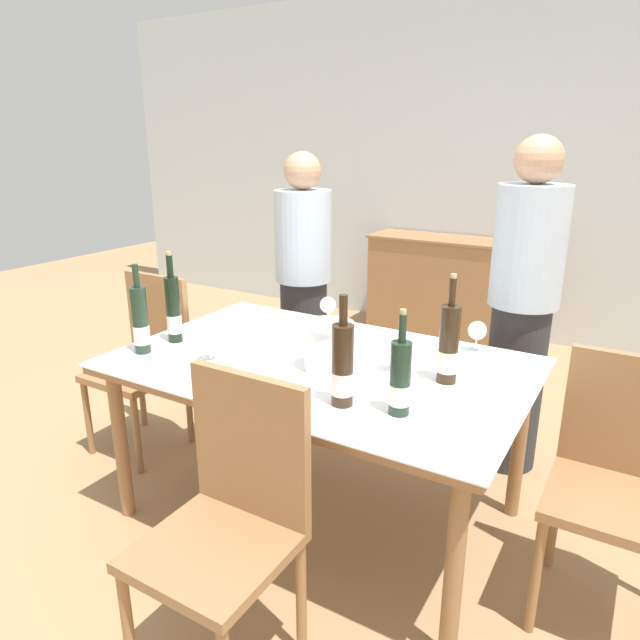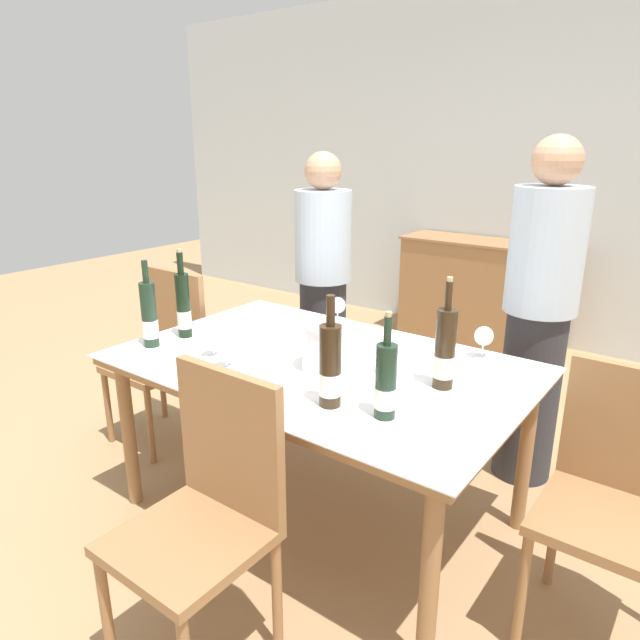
{
  "view_description": "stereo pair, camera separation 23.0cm",
  "coord_description": "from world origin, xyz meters",
  "px_view_note": "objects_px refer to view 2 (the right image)",
  "views": [
    {
      "loc": [
        1.12,
        -1.89,
        1.62
      ],
      "look_at": [
        0.0,
        0.0,
        0.92
      ],
      "focal_mm": 32.0,
      "sensor_mm": 36.0,
      "label": 1
    },
    {
      "loc": [
        1.31,
        -1.76,
        1.62
      ],
      "look_at": [
        0.0,
        0.0,
        0.92
      ],
      "focal_mm": 32.0,
      "sensor_mm": 36.0,
      "label": 2
    }
  ],
  "objects_px": {
    "wine_bottle_1": "(445,351)",
    "chair_right_end": "(617,489)",
    "wine_glass_0": "(213,333)",
    "wine_glass_3": "(225,344)",
    "wine_bottle_4": "(386,383)",
    "wine_glass_4": "(338,306)",
    "sideboard_cabinet": "(482,291)",
    "wine_bottle_3": "(183,306)",
    "person_host": "(323,286)",
    "wine_glass_2": "(484,337)",
    "wine_bottle_0": "(149,316)",
    "chair_near_front": "(208,503)",
    "wine_bottle_2": "(330,368)",
    "person_guest_left": "(538,317)",
    "chair_left_end": "(165,346)",
    "ice_bucket": "(327,345)",
    "wine_glass_1": "(390,349)",
    "dining_table": "(320,376)"
  },
  "relations": [
    {
      "from": "sideboard_cabinet",
      "to": "person_host",
      "type": "distance_m",
      "value": 1.83
    },
    {
      "from": "wine_glass_4",
      "to": "person_guest_left",
      "type": "height_order",
      "value": "person_guest_left"
    },
    {
      "from": "wine_glass_2",
      "to": "person_guest_left",
      "type": "bearing_deg",
      "value": 77.76
    },
    {
      "from": "wine_bottle_1",
      "to": "chair_right_end",
      "type": "xyz_separation_m",
      "value": [
        0.62,
        0.02,
        -0.34
      ]
    },
    {
      "from": "wine_glass_0",
      "to": "wine_glass_3",
      "type": "bearing_deg",
      "value": -22.83
    },
    {
      "from": "wine_bottle_0",
      "to": "wine_glass_2",
      "type": "relative_size",
      "value": 2.84
    },
    {
      "from": "sideboard_cabinet",
      "to": "wine_bottle_0",
      "type": "relative_size",
      "value": 3.46
    },
    {
      "from": "wine_glass_0",
      "to": "wine_glass_3",
      "type": "height_order",
      "value": "wine_glass_0"
    },
    {
      "from": "sideboard_cabinet",
      "to": "chair_right_end",
      "type": "xyz_separation_m",
      "value": [
        1.46,
        -2.57,
        0.12
      ]
    },
    {
      "from": "wine_glass_0",
      "to": "person_guest_left",
      "type": "bearing_deg",
      "value": 47.55
    },
    {
      "from": "sideboard_cabinet",
      "to": "person_guest_left",
      "type": "relative_size",
      "value": 0.82
    },
    {
      "from": "dining_table",
      "to": "chair_left_end",
      "type": "xyz_separation_m",
      "value": [
        -1.13,
        0.09,
        -0.15
      ]
    },
    {
      "from": "sideboard_cabinet",
      "to": "wine_bottle_3",
      "type": "height_order",
      "value": "wine_bottle_3"
    },
    {
      "from": "wine_glass_4",
      "to": "person_host",
      "type": "relative_size",
      "value": 0.1
    },
    {
      "from": "wine_bottle_0",
      "to": "wine_bottle_4",
      "type": "xyz_separation_m",
      "value": [
        1.18,
        0.03,
        -0.02
      ]
    },
    {
      "from": "chair_left_end",
      "to": "chair_right_end",
      "type": "bearing_deg",
      "value": -0.12
    },
    {
      "from": "wine_bottle_4",
      "to": "wine_glass_2",
      "type": "relative_size",
      "value": 2.67
    },
    {
      "from": "wine_bottle_2",
      "to": "wine_glass_3",
      "type": "height_order",
      "value": "wine_bottle_2"
    },
    {
      "from": "chair_near_front",
      "to": "person_host",
      "type": "relative_size",
      "value": 0.62
    },
    {
      "from": "wine_glass_3",
      "to": "person_host",
      "type": "bearing_deg",
      "value": 108.21
    },
    {
      "from": "sideboard_cabinet",
      "to": "wine_bottle_1",
      "type": "relative_size",
      "value": 3.19
    },
    {
      "from": "wine_bottle_4",
      "to": "wine_glass_4",
      "type": "height_order",
      "value": "wine_bottle_4"
    },
    {
      "from": "wine_bottle_1",
      "to": "wine_glass_3",
      "type": "height_order",
      "value": "wine_bottle_1"
    },
    {
      "from": "ice_bucket",
      "to": "wine_glass_1",
      "type": "xyz_separation_m",
      "value": [
        0.23,
        0.1,
        0.0
      ]
    },
    {
      "from": "wine_glass_0",
      "to": "wine_glass_2",
      "type": "relative_size",
      "value": 1.11
    },
    {
      "from": "wine_bottle_3",
      "to": "wine_glass_0",
      "type": "height_order",
      "value": "wine_bottle_3"
    },
    {
      "from": "wine_bottle_2",
      "to": "wine_bottle_0",
      "type": "bearing_deg",
      "value": 179.81
    },
    {
      "from": "chair_right_end",
      "to": "person_guest_left",
      "type": "distance_m",
      "value": 0.99
    },
    {
      "from": "wine_bottle_0",
      "to": "chair_near_front",
      "type": "distance_m",
      "value": 1.03
    },
    {
      "from": "wine_bottle_3",
      "to": "chair_near_front",
      "type": "relative_size",
      "value": 0.43
    },
    {
      "from": "wine_bottle_3",
      "to": "wine_glass_3",
      "type": "distance_m",
      "value": 0.46
    },
    {
      "from": "wine_bottle_2",
      "to": "wine_glass_0",
      "type": "distance_m",
      "value": 0.67
    },
    {
      "from": "wine_bottle_4",
      "to": "chair_right_end",
      "type": "distance_m",
      "value": 0.82
    },
    {
      "from": "wine_glass_4",
      "to": "wine_bottle_0",
      "type": "bearing_deg",
      "value": -125.64
    },
    {
      "from": "wine_glass_3",
      "to": "wine_glass_4",
      "type": "xyz_separation_m",
      "value": [
        0.06,
        0.69,
        0.01
      ]
    },
    {
      "from": "wine_glass_0",
      "to": "person_guest_left",
      "type": "distance_m",
      "value": 1.49
    },
    {
      "from": "person_host",
      "to": "wine_glass_4",
      "type": "bearing_deg",
      "value": -47.3
    },
    {
      "from": "ice_bucket",
      "to": "person_guest_left",
      "type": "bearing_deg",
      "value": 59.24
    },
    {
      "from": "dining_table",
      "to": "wine_bottle_2",
      "type": "distance_m",
      "value": 0.45
    },
    {
      "from": "wine_bottle_2",
      "to": "person_guest_left",
      "type": "bearing_deg",
      "value": 73.72
    },
    {
      "from": "wine_glass_0",
      "to": "person_host",
      "type": "height_order",
      "value": "person_host"
    },
    {
      "from": "sideboard_cabinet",
      "to": "wine_glass_3",
      "type": "height_order",
      "value": "wine_glass_3"
    },
    {
      "from": "wine_bottle_3",
      "to": "wine_glass_3",
      "type": "xyz_separation_m",
      "value": [
        0.43,
        -0.16,
        -0.05
      ]
    },
    {
      "from": "wine_bottle_2",
      "to": "person_host",
      "type": "height_order",
      "value": "person_host"
    },
    {
      "from": "dining_table",
      "to": "wine_bottle_0",
      "type": "bearing_deg",
      "value": -157.09
    },
    {
      "from": "ice_bucket",
      "to": "wine_bottle_3",
      "type": "distance_m",
      "value": 0.76
    },
    {
      "from": "wine_bottle_1",
      "to": "person_guest_left",
      "type": "relative_size",
      "value": 0.26
    },
    {
      "from": "wine_glass_1",
      "to": "chair_right_end",
      "type": "distance_m",
      "value": 0.89
    },
    {
      "from": "wine_bottle_0",
      "to": "chair_left_end",
      "type": "relative_size",
      "value": 0.42
    },
    {
      "from": "sideboard_cabinet",
      "to": "wine_bottle_3",
      "type": "relative_size",
      "value": 3.24
    }
  ]
}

